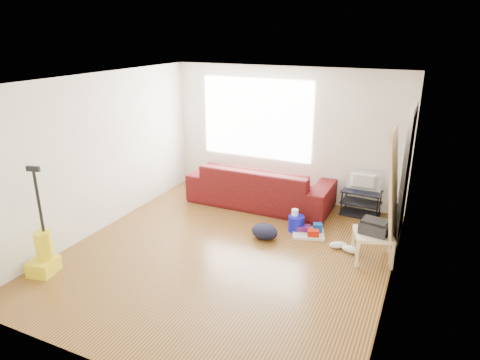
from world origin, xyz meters
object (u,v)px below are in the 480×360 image
at_px(backpack, 264,238).
at_px(bucket, 296,231).
at_px(sofa, 260,204).
at_px(tv_stand, 361,203).
at_px(cleaning_tray, 310,232).
at_px(vacuum, 43,254).
at_px(side_table, 373,237).

bearing_deg(backpack, bucket, 61.09).
bearing_deg(backpack, sofa, 124.44).
bearing_deg(bucket, backpack, -128.25).
relative_size(tv_stand, cleaning_tray, 1.15).
height_order(cleaning_tray, backpack, cleaning_tray).
bearing_deg(bucket, vacuum, -135.55).
height_order(sofa, backpack, sofa).
height_order(sofa, tv_stand, tv_stand).
xyz_separation_m(side_table, backpack, (-1.63, -0.02, -0.35)).
relative_size(sofa, tv_stand, 3.87).
distance_m(sofa, vacuum, 3.86).
height_order(side_table, bucket, side_table).
bearing_deg(backpack, vacuum, -127.57).
bearing_deg(sofa, backpack, 115.10).
height_order(side_table, backpack, side_table).
distance_m(side_table, vacuum, 4.52).
bearing_deg(vacuum, bucket, 31.76).
distance_m(bucket, vacuum, 3.78).
relative_size(sofa, bucket, 10.17).
bearing_deg(tv_stand, vacuum, -130.86).
bearing_deg(side_table, cleaning_tray, 158.96).
bearing_deg(cleaning_tray, sofa, 144.63).
relative_size(tv_stand, backpack, 1.59).
relative_size(sofa, backpack, 6.17).
xyz_separation_m(tv_stand, vacuum, (-3.52, -3.71, 0.04)).
bearing_deg(side_table, tv_stand, 105.64).
bearing_deg(vacuum, tv_stand, 33.81).
distance_m(tv_stand, vacuum, 5.12).
bearing_deg(backpack, side_table, 10.21).
xyz_separation_m(bucket, backpack, (-0.37, -0.47, 0.00)).
distance_m(sofa, side_table, 2.58).
bearing_deg(sofa, cleaning_tray, 144.63).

